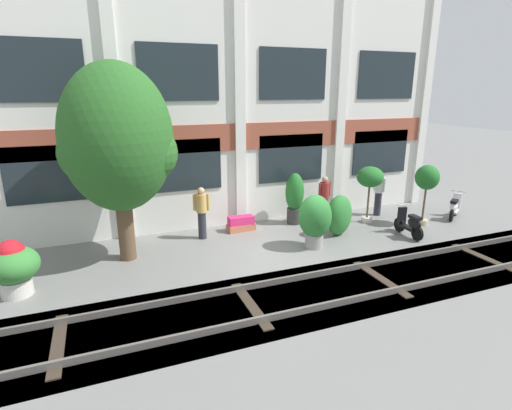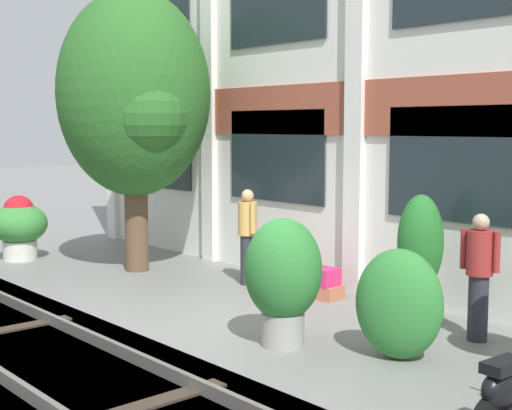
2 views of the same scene
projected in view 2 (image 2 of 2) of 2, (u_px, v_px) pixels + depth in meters
ground_plane at (218, 324)px, 10.14m from camera, size 80.00×80.00×0.00m
apartment_facade at (368, 35)px, 11.78m from camera, size 16.06×0.64×8.65m
rail_tracks at (54, 373)px, 8.50m from camera, size 23.70×2.80×0.43m
broadleaf_tree at (134, 99)px, 13.54m from camera, size 3.05×2.90×5.38m
potted_plant_square_trough at (315, 282)px, 11.77m from camera, size 0.99×0.49×0.51m
potted_plant_stone_basin at (420, 255)px, 10.20m from camera, size 0.66×0.66×1.84m
potted_plant_glazed_jar at (19, 225)px, 14.94m from camera, size 1.16×1.16×1.36m
potted_plant_fluted_column at (283, 275)px, 9.04m from camera, size 0.99×0.99×1.65m
resident_watching_tracks at (479, 273)px, 9.26m from camera, size 0.52×0.34×1.68m
resident_near_plants at (248, 234)px, 12.58m from camera, size 0.51×0.34×1.70m
topiary_hedge at (399, 304)px, 8.56m from camera, size 1.25×1.06×1.35m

